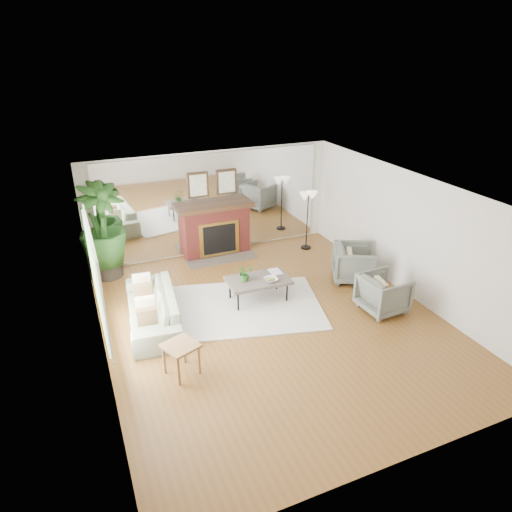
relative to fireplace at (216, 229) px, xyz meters
name	(u,v)px	position (x,y,z in m)	size (l,w,h in m)	color
ground	(273,321)	(0.00, -3.26, -0.66)	(7.00, 7.00, 0.00)	brown
wall_left	(97,294)	(-2.99, -3.26, 0.59)	(0.02, 7.00, 2.50)	silver
wall_right	(410,236)	(2.99, -3.26, 0.59)	(0.02, 7.00, 2.50)	silver
wall_back	(213,203)	(0.00, 0.23, 0.59)	(6.00, 0.02, 2.50)	silver
mirror_panel	(213,203)	(0.00, 0.21, 0.59)	(5.40, 0.04, 2.40)	silver
window_panel	(95,277)	(-2.96, -2.86, 0.69)	(0.04, 2.40, 1.50)	#B2E09E
fireplace	(216,229)	(0.00, 0.00, 0.00)	(1.85, 0.83, 2.05)	maroon
area_rug	(246,307)	(-0.28, -2.61, -0.64)	(2.90, 2.07, 0.03)	silver
coffee_table	(258,281)	(0.04, -2.46, -0.21)	(1.26, 0.77, 0.49)	#5D5249
sofa	(152,308)	(-2.07, -2.45, -0.34)	(2.18, 0.85, 0.64)	gray
armchair_back	(354,263)	(2.32, -2.43, -0.26)	(0.85, 0.87, 0.79)	slate
armchair_front	(383,293)	(2.12, -3.72, -0.29)	(0.80, 0.82, 0.75)	slate
side_table	(181,349)	(-1.94, -4.06, -0.20)	(0.62, 0.62, 0.55)	olive
potted_ficus	(102,229)	(-2.60, -0.16, 0.48)	(1.32, 1.32, 2.13)	black
floor_lamp	(308,201)	(2.19, -0.53, 0.60)	(0.48, 0.27, 1.48)	black
tabletop_plant	(245,273)	(-0.22, -2.41, 0.00)	(0.30, 0.26, 0.33)	#336123
fruit_bowl	(271,280)	(0.23, -2.64, -0.13)	(0.26, 0.26, 0.07)	olive
book	(270,273)	(0.37, -2.32, -0.15)	(0.22, 0.30, 0.02)	olive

